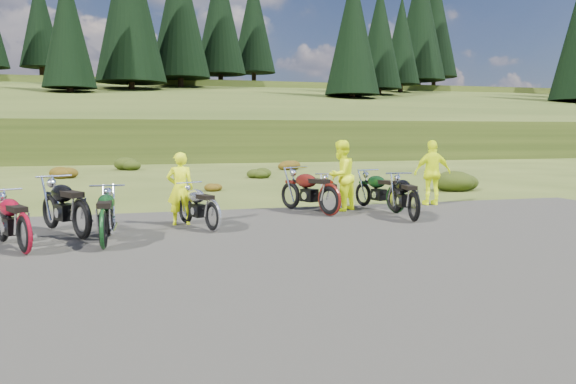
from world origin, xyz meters
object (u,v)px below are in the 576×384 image
object	(u,v)px
motorcycle_7	(395,214)
person_middle	(180,190)
motorcycle_3	(213,233)
motorcycle_0	(83,241)

from	to	relation	value
motorcycle_7	person_middle	xyz separation A→B (m)	(-5.50, -0.39, 0.82)
motorcycle_3	person_middle	distance (m)	1.49
person_middle	motorcycle_3	bearing A→B (deg)	118.09
motorcycle_0	person_middle	world-z (taller)	person_middle
motorcycle_0	motorcycle_3	bearing A→B (deg)	-114.44
motorcycle_0	person_middle	bearing A→B (deg)	-85.48
motorcycle_7	person_middle	bearing A→B (deg)	80.40
person_middle	motorcycle_0	bearing A→B (deg)	33.66
motorcycle_7	person_middle	size ratio (longest dim) A/B	1.27
motorcycle_3	person_middle	world-z (taller)	person_middle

